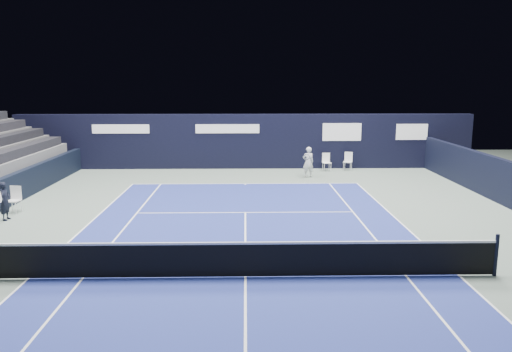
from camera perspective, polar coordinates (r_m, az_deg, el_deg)
The scene contains 10 objects.
ground at distance 14.81m, azimuth -1.22°, elevation -8.59°, with size 48.00×48.00×0.00m, color #58695F.
court_surface at distance 12.94m, azimuth -1.22°, elevation -11.50°, with size 10.97×23.77×0.01m, color navy.
folding_chair_back_a at distance 28.19m, azimuth 8.05°, elevation 1.75°, with size 0.48×0.47×0.99m.
folding_chair_back_b at distance 28.59m, azimuth 10.47°, elevation 1.83°, with size 0.58×0.57×1.01m.
line_judge_chair at distance 21.05m, azimuth -25.87°, elevation -2.24°, with size 0.51×0.49×1.01m.
line_judge at distance 20.01m, azimuth -26.75°, elevation -2.57°, with size 0.51×0.33×1.40m, color black.
court_markings at distance 12.94m, azimuth -1.22°, elevation -11.47°, with size 11.03×23.83×0.00m.
tennis_net at distance 12.76m, azimuth -1.23°, elevation -9.40°, with size 12.90×0.10×1.10m.
back_sponsor_wall at distance 28.67m, azimuth -1.23°, elevation 4.00°, with size 26.00×0.63×3.10m.
tennis_player at distance 26.08m, azimuth 5.98°, elevation 1.60°, with size 0.64×0.85×1.59m.
Camera 1 is at (0.02, -11.98, 4.89)m, focal length 35.00 mm.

